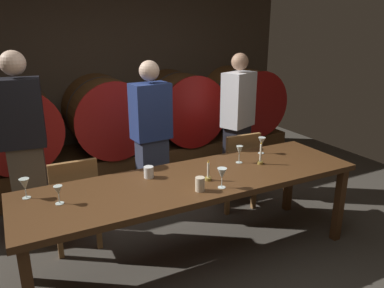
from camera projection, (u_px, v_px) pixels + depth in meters
The scene contains 22 objects.
ground_plane at pixel (193, 284), 2.96m from camera, with size 7.50×7.50×0.00m, color #3F3A33.
back_wall at pixel (92, 74), 5.04m from camera, with size 5.77×0.24×2.67m, color #473A2D.
barrel_shelf at pixel (109, 164), 4.92m from camera, with size 5.19×0.90×0.42m, color brown.
wine_barrel_left at pixel (15, 124), 4.26m from camera, with size 0.95×0.96×0.95m.
wine_barrel_center at pixel (105, 114), 4.72m from camera, with size 0.95×0.96×0.95m.
wine_barrel_right at pixel (179, 106), 5.18m from camera, with size 0.95×0.96×0.95m.
wine_barrel_far_right at pixel (241, 100), 5.63m from camera, with size 0.95×0.96×0.95m.
dining_table at pixel (195, 185), 3.08m from camera, with size 2.84×0.81×0.77m.
chair_left at pixel (74, 199), 3.31m from camera, with size 0.41×0.41×0.88m.
chair_right at pixel (237, 167), 4.06m from camera, with size 0.42×0.42×0.88m.
guest_left at pixel (25, 147), 3.36m from camera, with size 0.41×0.29×1.76m.
guest_center at pixel (152, 139), 3.85m from camera, with size 0.40×0.27×1.64m.
guest_right at pixel (238, 124), 4.38m from camera, with size 0.44×0.37×1.67m.
candle_left at pixel (208, 175), 3.00m from camera, with size 0.05×0.05×0.18m.
candle_right at pixel (260, 158), 3.34m from camera, with size 0.05×0.05×0.21m.
wine_glass_far_left at pixel (25, 185), 2.67m from camera, with size 0.07×0.07×0.15m.
wine_glass_left at pixel (58, 191), 2.59m from camera, with size 0.06×0.06×0.14m.
wine_glass_center at pixel (222, 174), 2.84m from camera, with size 0.08×0.08×0.16m.
wine_glass_right at pixel (239, 151), 3.36m from camera, with size 0.06×0.06×0.16m.
wine_glass_far_right at pixel (262, 142), 3.61m from camera, with size 0.07×0.07×0.16m.
cup_left at pixel (149, 172), 3.05m from camera, with size 0.08×0.08×0.09m, color white.
cup_right at pixel (200, 184), 2.80m from camera, with size 0.07×0.07×0.11m, color beige.
Camera 1 is at (-1.15, -2.19, 1.97)m, focal length 34.90 mm.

